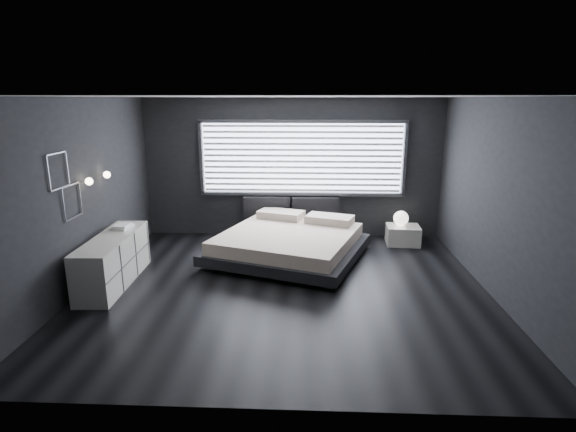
{
  "coord_description": "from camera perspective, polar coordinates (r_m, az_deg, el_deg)",
  "views": [
    {
      "loc": [
        0.32,
        -6.29,
        2.78
      ],
      "look_at": [
        0.0,
        0.85,
        0.9
      ],
      "focal_mm": 28.0,
      "sensor_mm": 36.0,
      "label": 1
    }
  ],
  "objects": [
    {
      "name": "bed",
      "position": [
        8.01,
        0.15,
        -3.34
      ],
      "size": [
        3.07,
        3.0,
        0.63
      ],
      "color": "black",
      "rests_on": "ground"
    },
    {
      "name": "sconce_near",
      "position": [
        7.2,
        -23.97,
        4.03
      ],
      "size": [
        0.18,
        0.11,
        0.11
      ],
      "color": "silver",
      "rests_on": "ground"
    },
    {
      "name": "window",
      "position": [
        9.06,
        1.8,
        7.32
      ],
      "size": [
        4.14,
        0.09,
        1.52
      ],
      "color": "white",
      "rests_on": "ground"
    },
    {
      "name": "wall_art_upper",
      "position": [
        6.68,
        -27.14,
        5.12
      ],
      "size": [
        0.01,
        0.48,
        0.48
      ],
      "color": "#47474C",
      "rests_on": "ground"
    },
    {
      "name": "wall_art_lower",
      "position": [
        6.97,
        -25.7,
        1.69
      ],
      "size": [
        0.01,
        0.48,
        0.48
      ],
      "color": "#47474C",
      "rests_on": "ground"
    },
    {
      "name": "nightstand",
      "position": [
        9.08,
        14.37,
        -2.35
      ],
      "size": [
        0.66,
        0.56,
        0.37
      ],
      "primitive_type": "cube",
      "rotation": [
        0.0,
        0.0,
        -0.06
      ],
      "color": "silver",
      "rests_on": "ground"
    },
    {
      "name": "dresser",
      "position": [
        7.42,
        -21.27,
        -5.25
      ],
      "size": [
        0.59,
        1.88,
        0.74
      ],
      "color": "silver",
      "rests_on": "ground"
    },
    {
      "name": "sconce_far",
      "position": [
        7.73,
        -22.03,
        4.89
      ],
      "size": [
        0.18,
        0.11,
        0.11
      ],
      "color": "silver",
      "rests_on": "ground"
    },
    {
      "name": "orb_lamp",
      "position": [
        9.03,
        14.15,
        -0.28
      ],
      "size": [
        0.29,
        0.29,
        0.29
      ],
      "primitive_type": "sphere",
      "color": "white",
      "rests_on": "nightstand"
    },
    {
      "name": "book_stack",
      "position": [
        7.71,
        -20.34,
        -1.25
      ],
      "size": [
        0.3,
        0.37,
        0.07
      ],
      "color": "white",
      "rests_on": "dresser"
    },
    {
      "name": "headboard",
      "position": [
        9.2,
        0.4,
        0.85
      ],
      "size": [
        1.96,
        0.16,
        0.52
      ],
      "color": "black",
      "rests_on": "ground"
    },
    {
      "name": "room",
      "position": [
        6.44,
        -0.34,
        2.38
      ],
      "size": [
        6.04,
        6.0,
        2.8
      ],
      "color": "black",
      "rests_on": "ground"
    }
  ]
}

